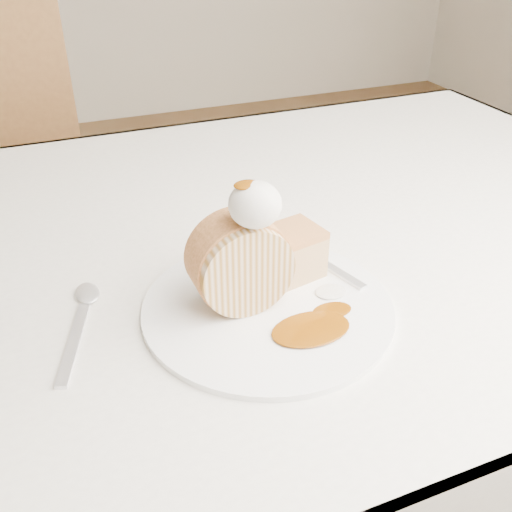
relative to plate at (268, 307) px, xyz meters
name	(u,v)px	position (x,y,z in m)	size (l,w,h in m)	color
table	(247,279)	(0.05, 0.19, -0.09)	(1.40, 0.90, 0.75)	white
plate	(268,307)	(0.00, 0.00, 0.00)	(0.28, 0.28, 0.01)	white
roulade_slice	(240,263)	(-0.03, 0.01, 0.06)	(0.10, 0.10, 0.06)	#CFB490
cake_chunk	(293,255)	(0.05, 0.05, 0.03)	(0.06, 0.06, 0.05)	tan
whipped_cream	(255,205)	(-0.02, 0.00, 0.13)	(0.05, 0.05, 0.05)	white
caramel_drizzle	(247,179)	(-0.02, 0.00, 0.16)	(0.03, 0.02, 0.01)	#6F3704
caramel_pool	(311,329)	(0.02, -0.06, 0.01)	(0.09, 0.06, 0.00)	#6F3704
fork	(328,266)	(0.10, 0.04, 0.01)	(0.02, 0.17, 0.00)	silver
spoon	(74,343)	(-0.21, 0.02, 0.00)	(0.02, 0.16, 0.00)	silver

